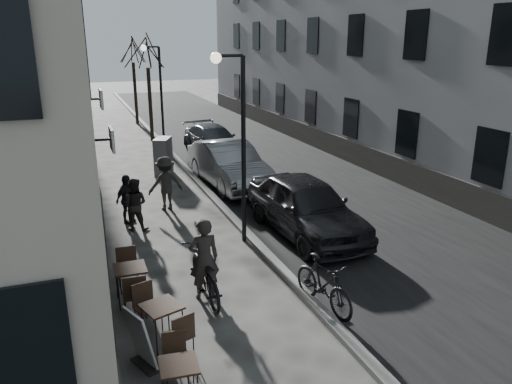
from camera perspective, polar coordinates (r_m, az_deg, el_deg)
ground at (r=9.27m, az=11.67°, el=-19.09°), size 120.00×120.00×0.00m
road at (r=24.24m, az=-0.54°, el=4.35°), size 7.30×60.00×0.00m
kerb at (r=23.27m, az=-9.03°, el=3.73°), size 0.25×60.00×0.12m
streetlamp_near at (r=13.05m, az=-2.17°, el=7.23°), size 0.90×0.28×5.09m
streetlamp_far at (r=24.64m, az=-11.22°, el=11.69°), size 0.90×0.28×5.09m
tree_near at (r=27.52m, az=-12.35°, el=15.32°), size 2.40×2.40×5.70m
tree_far at (r=33.46m, az=-13.96°, el=15.50°), size 2.40×2.40×5.70m
bistro_set_a at (r=8.23m, az=-8.74°, el=-20.42°), size 0.63×1.46×0.85m
bistro_set_b at (r=9.58m, az=-10.66°, el=-14.24°), size 0.91×1.64×0.94m
bistro_set_c at (r=11.06m, az=-14.11°, el=-9.85°), size 0.67×1.63×0.96m
sign_board at (r=9.09m, az=-12.90°, el=-16.56°), size 0.59×0.70×1.09m
utility_cabinet at (r=20.79m, az=-10.55°, el=4.01°), size 0.93×1.16×1.52m
bicycle at (r=10.95m, az=-5.91°, el=-9.28°), size 0.75×2.13×1.11m
cyclist_rider at (r=10.80m, az=-5.97°, el=-7.60°), size 0.67×0.44×1.82m
pedestrian_near at (r=14.92m, az=-13.71°, el=-1.38°), size 0.95×0.87×1.57m
pedestrian_mid at (r=16.47m, az=-10.30°, el=0.97°), size 1.24×0.83×1.78m
pedestrian_far at (r=15.56m, az=-14.56°, el=-0.79°), size 0.89×0.88×1.51m
car_near at (r=14.27m, az=5.75°, el=-1.62°), size 2.21×4.99×1.67m
car_mid at (r=18.93m, az=-3.12°, el=3.17°), size 2.11×5.12×1.65m
car_far at (r=24.22m, az=-4.92°, el=5.92°), size 2.31×4.85×1.36m
moped at (r=10.58m, az=7.72°, el=-10.36°), size 0.84×1.92×1.12m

